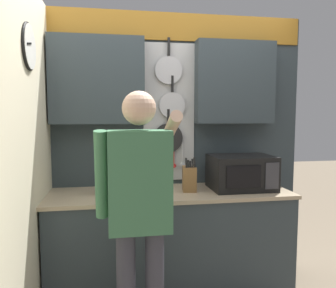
{
  "coord_description": "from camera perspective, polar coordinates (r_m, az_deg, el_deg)",
  "views": [
    {
      "loc": [
        -0.46,
        -2.64,
        1.55
      ],
      "look_at": [
        0.01,
        0.2,
        1.28
      ],
      "focal_mm": 35.0,
      "sensor_mm": 36.0,
      "label": 1
    }
  ],
  "objects": [
    {
      "name": "base_cabinet_counter",
      "position": [
        2.9,
        0.47,
        -17.01
      ],
      "size": [
        2.0,
        0.62,
        0.9
      ],
      "color": "#2D383D",
      "rests_on": "ground_plane"
    },
    {
      "name": "person",
      "position": [
        2.06,
        -4.95,
        -9.98
      ],
      "size": [
        0.54,
        0.63,
        1.68
      ],
      "color": "#383842",
      "rests_on": "ground_plane"
    },
    {
      "name": "back_wall_unit",
      "position": [
        2.95,
        -0.52,
        4.3
      ],
      "size": [
        2.57,
        0.2,
        2.43
      ],
      "color": "#2D383D",
      "rests_on": "ground_plane"
    },
    {
      "name": "knife_block",
      "position": [
        2.76,
        3.75,
        -6.01
      ],
      "size": [
        0.13,
        0.16,
        0.29
      ],
      "color": "brown",
      "rests_on": "base_cabinet_counter"
    },
    {
      "name": "microwave",
      "position": [
        2.89,
        12.65,
        -4.83
      ],
      "size": [
        0.53,
        0.39,
        0.29
      ],
      "color": "black",
      "rests_on": "base_cabinet_counter"
    },
    {
      "name": "utensil_crock",
      "position": [
        2.7,
        -11.32,
        -6.85
      ],
      "size": [
        0.11,
        0.11,
        0.33
      ],
      "color": "white",
      "rests_on": "base_cabinet_counter"
    },
    {
      "name": "side_wall",
      "position": [
        2.33,
        -23.23,
        -2.86
      ],
      "size": [
        0.07,
        1.6,
        2.43
      ],
      "color": "beige",
      "rests_on": "ground_plane"
    }
  ]
}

